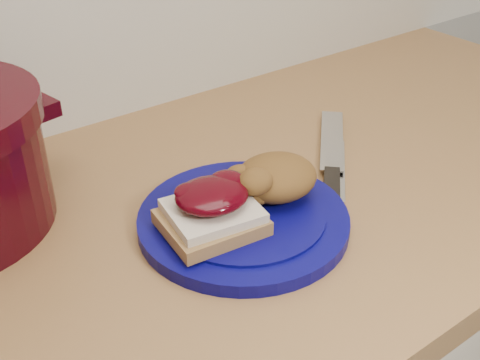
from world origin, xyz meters
TOP-DOWN VIEW (x-y plane):
  - plate at (0.03, 1.45)m, footprint 0.29×0.29m
  - sandwich at (-0.02, 1.45)m, footprint 0.11×0.10m
  - stuffing_mound at (0.08, 1.45)m, footprint 0.12×0.11m
  - chef_knife at (0.18, 1.45)m, footprint 0.22×0.23m
  - butter_knife at (0.21, 1.47)m, footprint 0.12×0.12m

SIDE VIEW (x-z plane):
  - butter_knife at x=0.21m, z-range 0.90..0.90m
  - plate at x=0.03m, z-range 0.90..0.92m
  - chef_knife at x=0.18m, z-range 0.90..0.92m
  - sandwich at x=-0.02m, z-range 0.92..0.97m
  - stuffing_mound at x=0.08m, z-range 0.92..0.97m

